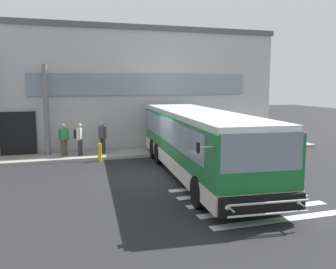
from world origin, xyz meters
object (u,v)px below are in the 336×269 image
Objects in this scene: passenger_by_doorway at (79,137)px; passenger_at_curb_edge at (102,136)px; bus_main_foreground at (198,144)px; safety_bollard_yellow at (100,152)px; entry_support_column at (46,110)px; passenger_near_column at (64,138)px.

passenger_by_doorway and passenger_at_curb_edge have the same top height.
bus_main_foreground is 7.28× the size of passenger_by_doorway.
safety_bollard_yellow is (0.90, -1.08, -0.66)m from passenger_by_doorway.
entry_support_column is at bearing 143.91° from safety_bollard_yellow.
safety_bollard_yellow is (2.47, -1.80, -2.04)m from entry_support_column.
safety_bollard_yellow is at bearing -103.45° from passenger_at_curb_edge.
entry_support_column reaches higher than passenger_at_curb_edge.
passenger_by_doorway is at bearing 129.84° from safety_bollard_yellow.
passenger_at_curb_edge reaches higher than safety_bollard_yellow.
entry_support_column is 8.53m from bus_main_foreground.
bus_main_foreground is at bearing -45.50° from passenger_near_column.
entry_support_column is at bearing 135.46° from bus_main_foreground.
bus_main_foreground reaches higher than passenger_at_curb_edge.
passenger_at_curb_edge is 1.86× the size of safety_bollard_yellow.
passenger_near_column is at bearing 134.50° from bus_main_foreground.
passenger_by_doorway is 1.56m from safety_bollard_yellow.
passenger_near_column is at bearing 172.12° from passenger_by_doorway.
entry_support_column is 2.79× the size of passenger_near_column.
entry_support_column is 2.79× the size of passenger_at_curb_edge.
passenger_at_curb_edge is at bearing 120.70° from bus_main_foreground.
entry_support_column is 1.73m from passenger_near_column.
bus_main_foreground is 6.86m from passenger_by_doorway.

